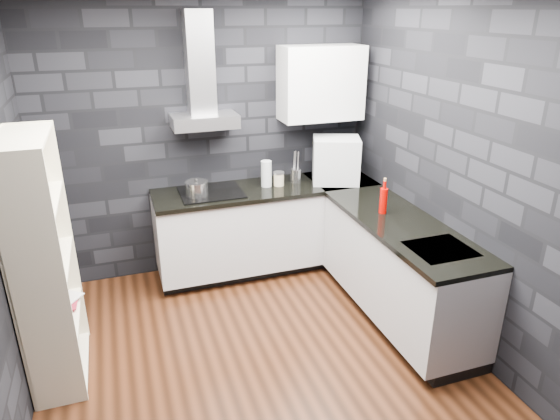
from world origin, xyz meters
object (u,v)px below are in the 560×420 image
storage_jar (279,179)px  appliance_garage (336,160)px  glass_vase (266,174)px  utensil_crock (295,175)px  fruit_bowl (41,267)px  bookshelf (44,263)px  red_bottle (383,201)px  pot (197,189)px

storage_jar → appliance_garage: appliance_garage is taller
glass_vase → utensil_crock: (0.31, 0.02, -0.06)m
fruit_bowl → storage_jar: bearing=28.9°
storage_jar → bookshelf: bookshelf is taller
red_bottle → bookshelf: (-2.66, -0.05, -0.11)m
pot → glass_vase: size_ratio=0.80×
storage_jar → fruit_bowl: size_ratio=0.52×
utensil_crock → bookshelf: 2.47m
glass_vase → fruit_bowl: size_ratio=1.09×
storage_jar → red_bottle: 1.14m
red_bottle → fruit_bowl: bearing=-176.2°
appliance_garage → red_bottle: 0.89m
storage_jar → glass_vase: bearing=170.8°
bookshelf → storage_jar: bearing=37.7°
pot → bookshelf: bookshelf is taller
appliance_garage → red_bottle: bearing=-66.9°
glass_vase → appliance_garage: size_ratio=0.57×
storage_jar → fruit_bowl: storage_jar is taller
utensil_crock → glass_vase: bearing=-175.6°
storage_jar → appliance_garage: (0.57, -0.07, 0.16)m
storage_jar → appliance_garage: size_ratio=0.27×
storage_jar → bookshelf: bearing=-153.7°
glass_vase → red_bottle: glass_vase is taller
glass_vase → fruit_bowl: 2.24m
appliance_garage → fruit_bowl: size_ratio=1.92×
bookshelf → red_bottle: bearing=12.6°
utensil_crock → red_bottle: red_bottle is taller
pot → glass_vase: glass_vase is taller
glass_vase → storage_jar: glass_vase is taller
glass_vase → bookshelf: 2.19m
bookshelf → fruit_bowl: (0.00, -0.12, 0.04)m
utensil_crock → appliance_garage: bearing=-17.2°
storage_jar → bookshelf: size_ratio=0.07×
utensil_crock → bookshelf: size_ratio=0.08×
pot → red_bottle: red_bottle is taller
glass_vase → storage_jar: size_ratio=2.08×
pot → fruit_bowl: 1.64m
utensil_crock → fruit_bowl: bearing=-152.3°
bookshelf → pot: bearing=49.5°
pot → appliance_garage: size_ratio=0.45×
appliance_garage → fruit_bowl: bearing=-137.6°
pot → appliance_garage: 1.40m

